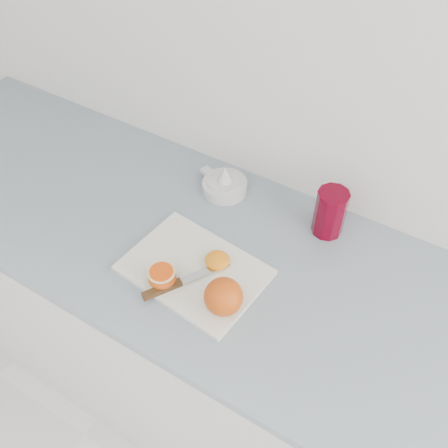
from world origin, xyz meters
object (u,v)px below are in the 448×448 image
(citrus_juicer, at_px, (224,184))
(red_tumbler, at_px, (330,214))
(counter, at_px, (237,350))
(cutting_board, at_px, (194,270))
(half_orange, at_px, (162,277))

(citrus_juicer, relative_size, red_tumbler, 1.19)
(citrus_juicer, xyz_separation_m, red_tumbler, (0.30, 0.01, 0.04))
(citrus_juicer, height_order, red_tumbler, red_tumbler)
(counter, height_order, citrus_juicer, citrus_juicer)
(cutting_board, distance_m, citrus_juicer, 0.30)
(counter, bearing_deg, citrus_juicer, 130.01)
(cutting_board, bearing_deg, counter, 48.10)
(cutting_board, xyz_separation_m, citrus_juicer, (-0.09, 0.28, 0.02))
(counter, bearing_deg, red_tumbler, 55.60)
(cutting_board, relative_size, red_tumbler, 2.47)
(red_tumbler, bearing_deg, citrus_juicer, -178.53)
(counter, height_order, red_tumbler, red_tumbler)
(half_orange, bearing_deg, red_tumbler, 54.53)
(half_orange, distance_m, citrus_juicer, 0.36)
(half_orange, bearing_deg, citrus_juicer, 97.50)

